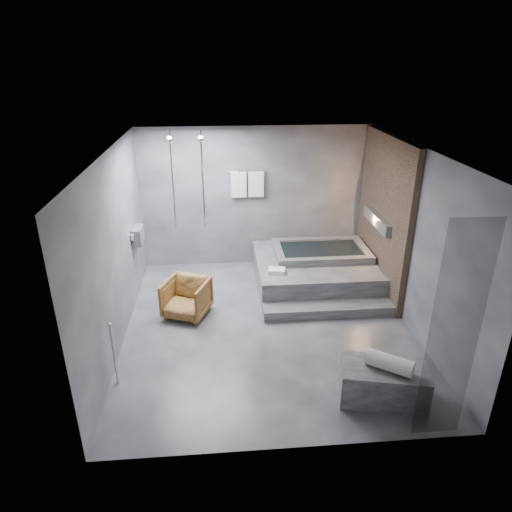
{
  "coord_description": "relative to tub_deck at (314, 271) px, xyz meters",
  "views": [
    {
      "loc": [
        -0.73,
        -6.23,
        4.02
      ],
      "look_at": [
        -0.17,
        0.3,
        1.11
      ],
      "focal_mm": 32.0,
      "sensor_mm": 36.0,
      "label": 1
    }
  ],
  "objects": [
    {
      "name": "tub_step",
      "position": [
        0.0,
        -1.18,
        -0.16
      ],
      "size": [
        2.2,
        0.36,
        0.18
      ],
      "primitive_type": "cube",
      "color": "#38383B",
      "rests_on": "ground"
    },
    {
      "name": "tub_deck",
      "position": [
        0.0,
        0.0,
        0.0
      ],
      "size": [
        2.2,
        2.0,
        0.5
      ],
      "primitive_type": "cube",
      "color": "#38383B",
      "rests_on": "ground"
    },
    {
      "name": "concrete_bench",
      "position": [
        0.21,
        -3.25,
        -0.01
      ],
      "size": [
        1.16,
        0.81,
        0.48
      ],
      "primitive_type": "cube",
      "rotation": [
        0.0,
        0.0,
        -0.23
      ],
      "color": "#38383A",
      "rests_on": "ground"
    },
    {
      "name": "room",
      "position": [
        -0.65,
        -1.21,
        1.48
      ],
      "size": [
        5.0,
        5.04,
        2.82
      ],
      "color": "#333335",
      "rests_on": "ground"
    },
    {
      "name": "rolled_towel",
      "position": [
        0.23,
        -3.29,
        0.33
      ],
      "size": [
        0.58,
        0.5,
        0.21
      ],
      "primitive_type": "cylinder",
      "rotation": [
        0.0,
        1.57,
        -0.63
      ],
      "color": "white",
      "rests_on": "concrete_bench"
    },
    {
      "name": "driftwood_chair",
      "position": [
        -2.36,
        -0.98,
        0.07
      ],
      "size": [
        0.89,
        0.9,
        0.64
      ],
      "primitive_type": "imported",
      "rotation": [
        0.0,
        0.0,
        -0.38
      ],
      "color": "#4E3013",
      "rests_on": "ground"
    },
    {
      "name": "deck_towel",
      "position": [
        -0.8,
        -0.53,
        0.29
      ],
      "size": [
        0.32,
        0.26,
        0.08
      ],
      "primitive_type": "cube",
      "rotation": [
        0.0,
        0.0,
        -0.17
      ],
      "color": "silver",
      "rests_on": "tub_deck"
    }
  ]
}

